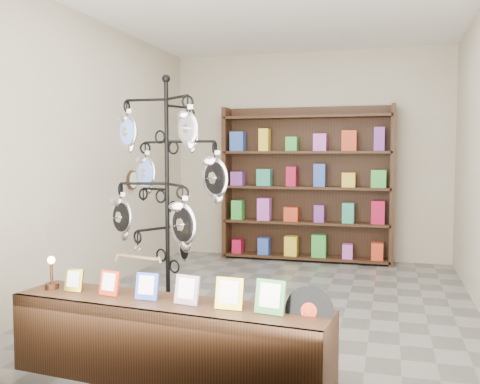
{
  "coord_description": "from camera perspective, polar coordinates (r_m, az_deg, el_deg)",
  "views": [
    {
      "loc": [
        1.15,
        -5.29,
        1.52
      ],
      "look_at": [
        -0.06,
        -1.0,
        1.2
      ],
      "focal_mm": 40.0,
      "sensor_mm": 36.0,
      "label": 1
    }
  ],
  "objects": [
    {
      "name": "room_envelope",
      "position": [
        5.42,
        3.48,
        7.53
      ],
      "size": [
        5.0,
        5.0,
        5.0
      ],
      "color": "#B7AC93",
      "rests_on": "ground"
    },
    {
      "name": "ground",
      "position": [
        5.62,
        3.4,
        -11.67
      ],
      "size": [
        5.0,
        5.0,
        0.0
      ],
      "primitive_type": "plane",
      "color": "slate",
      "rests_on": "ground"
    },
    {
      "name": "front_shelf",
      "position": [
        3.73,
        -7.77,
        -15.5
      ],
      "size": [
        2.24,
        0.68,
        0.78
      ],
      "rotation": [
        0.0,
        0.0,
        -0.1
      ],
      "color": "black",
      "rests_on": "ground"
    },
    {
      "name": "display_tree",
      "position": [
        4.59,
        -7.79,
        0.83
      ],
      "size": [
        1.18,
        1.17,
        2.19
      ],
      "rotation": [
        0.0,
        0.0,
        -0.34
      ],
      "color": "black",
      "rests_on": "ground"
    },
    {
      "name": "wall_clocks",
      "position": [
        6.84,
        -11.45,
        3.79
      ],
      "size": [
        0.03,
        0.24,
        0.84
      ],
      "color": "black",
      "rests_on": "ground"
    },
    {
      "name": "back_shelving",
      "position": [
        7.68,
        7.08,
        0.34
      ],
      "size": [
        2.42,
        0.36,
        2.2
      ],
      "color": "black",
      "rests_on": "ground"
    }
  ]
}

